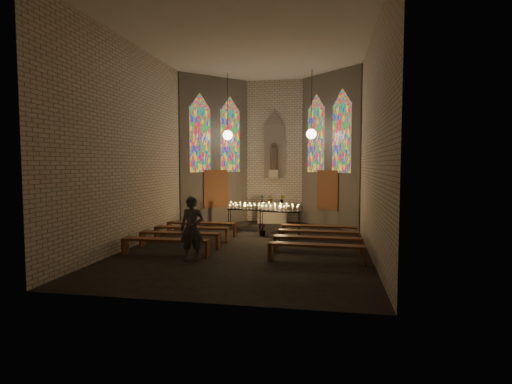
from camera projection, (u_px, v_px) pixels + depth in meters
floor at (251, 245)px, 14.17m from camera, size 12.00×12.00×0.00m
room at (266, 145)px, 17.22m from camera, size 8.22×12.43×7.00m
altar at (273, 213)px, 19.49m from camera, size 1.40×0.60×1.00m
flower_vase_left at (262, 199)px, 19.54m from camera, size 0.19×0.13×0.35m
flower_vase_center at (270, 199)px, 19.46m from camera, size 0.41×0.38×0.40m
flower_vase_right at (282, 199)px, 19.28m from camera, size 0.25×0.22×0.37m
aisle_flower_pot at (262, 230)px, 16.04m from camera, size 0.31×0.31×0.47m
votive_stand_left at (245, 208)px, 17.72m from camera, size 1.51×0.44×1.10m
votive_stand_right at (280, 209)px, 16.14m from camera, size 1.70×0.57×1.23m
pew_left_0 at (202, 225)px, 16.06m from camera, size 2.81×0.48×0.54m
pew_right_0 at (319, 228)px, 15.22m from camera, size 2.81×0.48×0.54m
pew_left_1 at (192, 229)px, 14.89m from camera, size 2.81×0.48×0.54m
pew_right_1 at (318, 233)px, 14.04m from camera, size 2.81×0.48×0.54m
pew_left_2 at (180, 235)px, 13.71m from camera, size 2.81×0.48×0.54m
pew_right_2 at (317, 240)px, 12.86m from camera, size 2.81×0.48×0.54m
pew_left_3 at (166, 242)px, 12.53m from camera, size 2.81×0.48×0.54m
pew_right_3 at (316, 247)px, 11.69m from camera, size 2.81×0.48×0.54m
visitor at (192, 229)px, 11.85m from camera, size 0.75×0.54×1.92m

